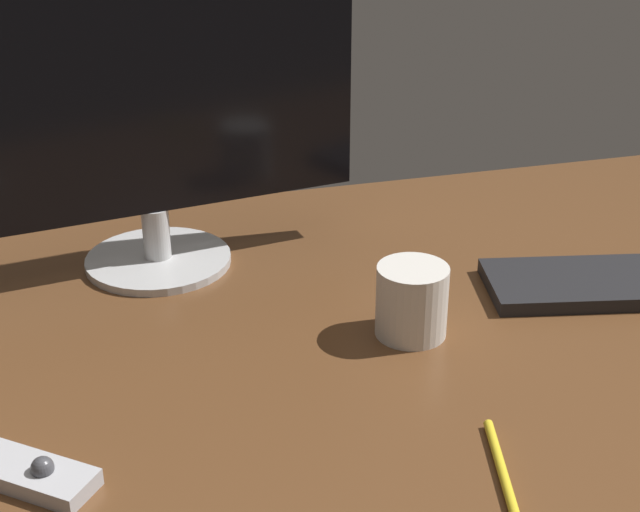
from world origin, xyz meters
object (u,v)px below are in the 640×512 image
object	(u,v)px
monitor	(144,83)
media_remote	(13,468)
coffee_mug	(412,301)
pen	(502,469)

from	to	relation	value
monitor	media_remote	size ratio (longest dim) A/B	3.37
media_remote	coffee_mug	distance (cm)	46.94
monitor	media_remote	bearing A→B (deg)	-122.12
monitor	media_remote	distance (cm)	50.92
media_remote	coffee_mug	xyz separation A→B (cm)	(44.47, 14.64, 3.35)
monitor	media_remote	xyz separation A→B (cm)	(-18.20, -41.09, -23.95)
coffee_mug	media_remote	bearing A→B (deg)	-161.77
monitor	media_remote	world-z (taller)	monitor
media_remote	monitor	bearing A→B (deg)	105.05
media_remote	pen	distance (cm)	45.21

